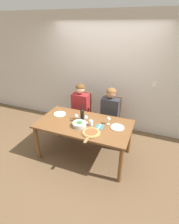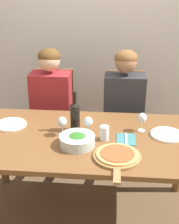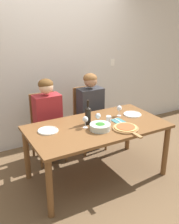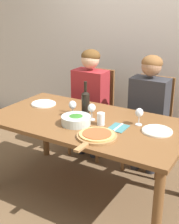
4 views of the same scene
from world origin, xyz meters
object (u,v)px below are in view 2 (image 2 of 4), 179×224
person_woman (51,100)px  broccoli_bowl (77,140)px  dinner_plate_right (167,134)px  pizza_on_board (117,156)px  water_tumbler (105,133)px  wine_glass_centre (88,123)px  fork_on_napkin (126,139)px  wine_bottle (75,116)px  chair_right (123,118)px  chair_left (54,116)px  dinner_plate_left (11,124)px  wine_glass_left (62,123)px  wine_glass_right (142,119)px  person_man (124,102)px

person_woman → broccoli_bowl: size_ratio=4.92×
dinner_plate_right → person_woman: bearing=148.3°
pizza_on_board → water_tumbler: bearing=111.4°
broccoli_bowl → wine_glass_centre: wine_glass_centre is taller
fork_on_napkin → wine_bottle: bearing=163.6°
chair_right → broccoli_bowl: chair_right is taller
dinner_plate_right → wine_glass_centre: 0.60m
wine_glass_centre → chair_left: bearing=118.3°
person_woman → wine_bottle: (0.32, -0.60, 0.12)m
dinner_plate_left → fork_on_napkin: 0.93m
person_woman → wine_bottle: size_ratio=3.88×
wine_glass_centre → chair_right: bearing=70.5°
pizza_on_board → water_tumbler: size_ratio=4.26×
wine_glass_left → water_tumbler: 0.32m
person_woman → pizza_on_board: size_ratio=2.72×
chair_right → fork_on_napkin: bearing=-89.6°
wine_bottle → wine_glass_left: size_ratio=2.13×
dinner_plate_left → broccoli_bowl: bearing=-25.2°
chair_right → pizza_on_board: (-0.06, -1.09, 0.23)m
wine_glass_left → wine_glass_right: bearing=11.6°
person_man → wine_glass_right: (0.13, -0.56, 0.10)m
wine_glass_left → wine_glass_right: 0.61m
chair_right → water_tumbler: size_ratio=9.25×
dinner_plate_left → wine_glass_left: size_ratio=1.66×
person_man → water_tumbler: 0.75m
wine_glass_left → fork_on_napkin: size_ratio=0.84×
water_tumbler → person_man: bearing=78.1°
water_tumbler → chair_right: bearing=79.7°
broccoli_bowl → wine_glass_right: 0.54m
person_man → water_tumbler: bearing=-101.9°
chair_right → person_man: person_man is taller
wine_bottle → person_woman: bearing=117.7°
pizza_on_board → fork_on_napkin: pizza_on_board is taller
chair_left → dinner_plate_left: bearing=-107.5°
broccoli_bowl → pizza_on_board: broccoli_bowl is taller
wine_glass_centre → water_tumbler: 0.15m
person_man → fork_on_napkin: 0.72m
wine_glass_left → wine_glass_right: (0.60, 0.12, 0.00)m
broccoli_bowl → dinner_plate_right: (0.65, 0.20, -0.03)m
broccoli_bowl → pizza_on_board: bearing=-27.1°
chair_left → wine_glass_right: (0.83, -0.68, 0.32)m
dinner_plate_left → water_tumbler: (0.76, -0.17, 0.04)m
wine_glass_right → person_woman: bearing=145.7°
chair_right → broccoli_bowl: (-0.34, -0.94, 0.25)m
wine_glass_right → water_tumbler: wine_glass_right is taller
person_woman → person_man: same height
person_woman → dinner_plate_right: (1.01, -0.63, 0.00)m
chair_left → pizza_on_board: chair_left is taller
wine_glass_right → wine_glass_left: bearing=-168.4°
dinner_plate_right → wine_glass_left: 0.79m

